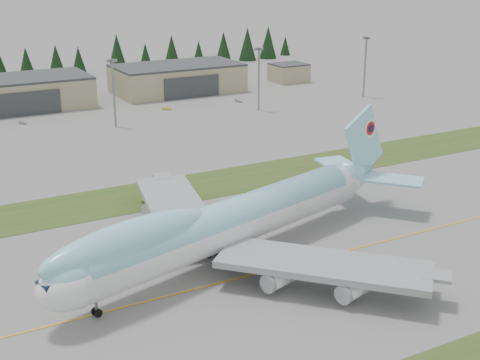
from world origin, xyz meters
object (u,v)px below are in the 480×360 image
hangar_center (18,93)px  boeing_747_freighter (229,222)px  service_vehicle_b (167,110)px  service_vehicle_a (23,124)px  hangar_right (178,78)px  service_vehicle_c (239,102)px

hangar_center → boeing_747_freighter: bearing=-87.3°
service_vehicle_b → service_vehicle_a: bearing=120.6°
hangar_right → service_vehicle_c: bearing=-66.5°
service_vehicle_c → service_vehicle_b: bearing=173.4°
hangar_center → hangar_right: 60.00m
hangar_right → service_vehicle_a: (-64.06, -23.85, -5.39)m
boeing_747_freighter → hangar_right: size_ratio=1.72×
service_vehicle_a → boeing_747_freighter: bearing=-111.9°
hangar_center → service_vehicle_c: hangar_center is taller
hangar_center → hangar_right: (60.00, 0.00, 0.00)m
service_vehicle_a → service_vehicle_c: service_vehicle_a is taller
hangar_center → service_vehicle_c: size_ratio=13.27×
service_vehicle_b → service_vehicle_c: service_vehicle_b is taller
service_vehicle_b → service_vehicle_c: bearing=-56.8°
hangar_center → hangar_right: size_ratio=1.00×
boeing_747_freighter → service_vehicle_b: 122.19m
hangar_center → service_vehicle_c: (71.95, -27.45, -5.39)m
boeing_747_freighter → service_vehicle_a: size_ratio=25.73×
hangar_center → service_vehicle_a: hangar_center is taller
hangar_right → hangar_center: bearing=180.0°
service_vehicle_b → hangar_right: bearing=3.4°
service_vehicle_b → hangar_center: bearing=92.8°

